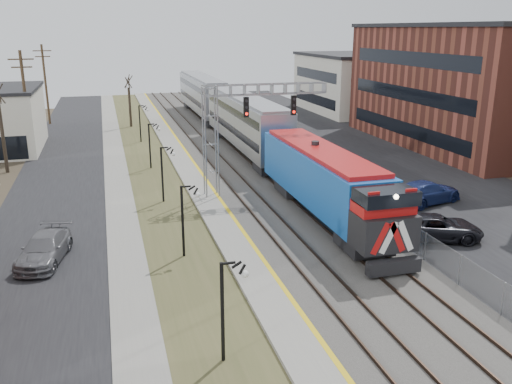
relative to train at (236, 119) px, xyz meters
name	(u,v)px	position (x,y,z in m)	size (l,w,h in m)	color
street_west	(59,184)	(-17.00, -10.36, -2.86)	(7.00, 120.00, 0.04)	black
sidewalk	(117,179)	(-12.50, -10.36, -2.84)	(2.00, 120.00, 0.08)	gray
grass_median	(154,177)	(-9.50, -10.36, -2.85)	(4.00, 120.00, 0.06)	#434725
platform	(190,173)	(-6.50, -10.36, -2.76)	(2.00, 120.00, 0.24)	gray
ballast_bed	(247,170)	(-1.50, -10.36, -2.78)	(8.00, 120.00, 0.20)	#595651
parking_lot	(372,162)	(10.50, -10.36, -2.86)	(16.00, 120.00, 0.04)	black
platform_edge	(200,171)	(-5.62, -10.36, -2.64)	(0.24, 120.00, 0.01)	gold
track_near	(225,169)	(-3.50, -10.36, -2.61)	(1.58, 120.00, 0.15)	#2D2119
track_far	(264,167)	(0.00, -10.36, -2.61)	(1.58, 120.00, 0.15)	#2D2119
train	(236,119)	(0.00, 0.00, 0.00)	(3.00, 63.05, 5.33)	#1556B0
signal_gantry	(234,121)	(-4.28, -17.37, 2.70)	(9.00, 1.07, 8.15)	gray
lampposts	(182,220)	(-9.50, -27.08, -0.88)	(0.14, 62.14, 4.00)	black
fence	(293,159)	(2.70, -10.36, -2.08)	(0.04, 120.00, 1.60)	gray
bare_trees	(44,142)	(-18.16, -6.45, -0.18)	(12.30, 42.30, 5.95)	#382D23
car_lot_c	(436,228)	(5.08, -28.82, -2.16)	(2.42, 5.24, 1.46)	black
car_lot_d	(426,193)	(8.29, -22.66, -2.07)	(2.27, 5.58, 1.62)	navy
car_lot_e	(365,185)	(5.24, -19.33, -2.20)	(1.61, 4.01, 1.37)	slate
car_street_b	(44,249)	(-16.67, -26.05, -2.16)	(2.02, 4.96, 1.44)	slate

